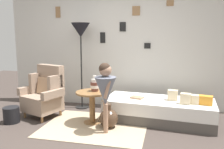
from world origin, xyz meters
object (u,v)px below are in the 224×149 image
object	(u,v)px
vase_striped	(95,85)
side_table	(92,101)
armchair	(45,93)
daybed	(158,110)
floor_lamp	(81,34)
person_child	(105,89)
book_on_daybed	(137,98)
magazine_basket	(11,115)
demijohn_near	(109,118)

from	to	relation	value
vase_striped	side_table	bearing A→B (deg)	-122.41
armchair	daybed	world-z (taller)	armchair
side_table	floor_lamp	world-z (taller)	floor_lamp
floor_lamp	person_child	size ratio (longest dim) A/B	1.60
book_on_daybed	magazine_basket	world-z (taller)	book_on_daybed
daybed	magazine_basket	xyz separation A→B (m)	(-2.53, -0.66, -0.06)
armchair	side_table	size ratio (longest dim) A/B	1.71
vase_striped	magazine_basket	size ratio (longest dim) A/B	0.98
daybed	demijohn_near	distance (m)	0.94
book_on_daybed	side_table	bearing A→B (deg)	-154.58
vase_striped	armchair	bearing A→B (deg)	173.67
side_table	vase_striped	bearing A→B (deg)	57.59
daybed	floor_lamp	size ratio (longest dim) A/B	1.10
armchair	magazine_basket	world-z (taller)	armchair
armchair	vase_striped	distance (m)	1.06
armchair	daybed	xyz separation A→B (m)	(2.13, 0.19, -0.24)
person_child	book_on_daybed	xyz separation A→B (m)	(0.41, 0.69, -0.30)
daybed	demijohn_near	world-z (taller)	demijohn_near
book_on_daybed	demijohn_near	world-z (taller)	book_on_daybed
book_on_daybed	demijohn_near	distance (m)	0.69
book_on_daybed	demijohn_near	bearing A→B (deg)	-129.30
daybed	vase_striped	bearing A→B (deg)	-164.53
vase_striped	demijohn_near	xyz separation A→B (m)	(0.30, -0.20, -0.52)
armchair	book_on_daybed	size ratio (longest dim) A/B	4.41
demijohn_near	daybed	bearing A→B (deg)	32.20
floor_lamp	book_on_daybed	bearing A→B (deg)	-20.84
vase_striped	book_on_daybed	world-z (taller)	vase_striped
side_table	person_child	distance (m)	0.56
armchair	demijohn_near	distance (m)	1.39
armchair	demijohn_near	size ratio (longest dim) A/B	2.41
floor_lamp	daybed	bearing A→B (deg)	-15.97
daybed	demijohn_near	xyz separation A→B (m)	(-0.80, -0.50, -0.04)
armchair	person_child	bearing A→B (deg)	-20.77
daybed	book_on_daybed	size ratio (longest dim) A/B	8.94
armchair	side_table	distance (m)	1.01
side_table	demijohn_near	size ratio (longest dim) A/B	1.41
demijohn_near	book_on_daybed	bearing A→B (deg)	50.70
vase_striped	person_child	distance (m)	0.49
daybed	side_table	size ratio (longest dim) A/B	3.47
floor_lamp	person_child	distance (m)	1.65
book_on_daybed	person_child	bearing A→B (deg)	-120.77
person_child	demijohn_near	distance (m)	0.58
vase_striped	book_on_daybed	xyz separation A→B (m)	(0.71, 0.30, -0.26)
side_table	book_on_daybed	size ratio (longest dim) A/B	2.57
demijohn_near	magazine_basket	size ratio (longest dim) A/B	1.44
magazine_basket	person_child	bearing A→B (deg)	-0.96
magazine_basket	armchair	bearing A→B (deg)	49.54
vase_striped	person_child	xyz separation A→B (m)	(0.30, -0.39, 0.03)
magazine_basket	vase_striped	bearing A→B (deg)	14.08
person_child	magazine_basket	xyz separation A→B (m)	(-1.73, 0.03, -0.57)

